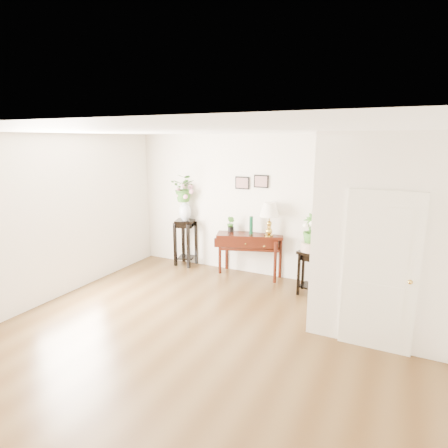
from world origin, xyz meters
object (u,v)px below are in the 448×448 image
Objects in this scene: table_lamp at (269,218)px; plant_stand_b at (310,272)px; plant_stand_a at (186,242)px; console_table at (250,255)px.

plant_stand_b is at bearing -22.33° from table_lamp.
console_table is at bearing 0.00° from plant_stand_a.
table_lamp is at bearing 157.67° from plant_stand_b.
table_lamp is (0.39, 0.00, 0.78)m from console_table.
console_table is at bearing 164.02° from plant_stand_b.
plant_stand_a is at bearing 180.00° from table_lamp.
plant_stand_b is at bearing -34.86° from console_table.
plant_stand_b is (2.80, -0.37, -0.11)m from plant_stand_a.
plant_stand_a reaches higher than plant_stand_b.
plant_stand_a is 1.28× the size of plant_stand_b.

